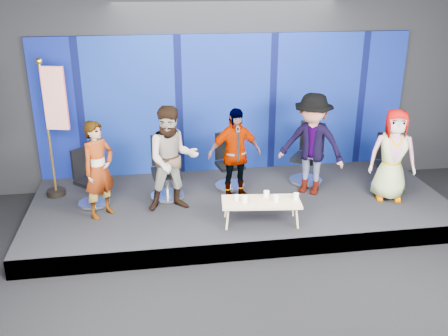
{
  "coord_description": "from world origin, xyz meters",
  "views": [
    {
      "loc": [
        -1.47,
        -5.14,
        3.88
      ],
      "look_at": [
        -0.29,
        2.4,
        0.92
      ],
      "focal_mm": 40.0,
      "sensor_mm": 36.0,
      "label": 1
    }
  ],
  "objects": [
    {
      "name": "mug_d",
      "position": [
        0.38,
        1.53,
        0.72
      ],
      "size": [
        0.09,
        0.09,
        0.1
      ],
      "primitive_type": "cylinder",
      "color": "white",
      "rests_on": "coffee_table"
    },
    {
      "name": "flag_stand",
      "position": [
        -3.02,
        3.1,
        1.55
      ],
      "size": [
        0.53,
        0.32,
        2.37
      ],
      "rotation": [
        0.0,
        0.0,
        -0.25
      ],
      "color": "black",
      "rests_on": "riser"
    },
    {
      "name": "mug_e",
      "position": [
        0.7,
        1.56,
        0.72
      ],
      "size": [
        0.08,
        0.08,
        0.1
      ],
      "primitive_type": "cylinder",
      "color": "white",
      "rests_on": "coffee_table"
    },
    {
      "name": "riser",
      "position": [
        0.0,
        2.5,
        0.15
      ],
      "size": [
        7.0,
        3.0,
        0.3
      ],
      "primitive_type": "cube",
      "color": "black",
      "rests_on": "ground"
    },
    {
      "name": "chair_a",
      "position": [
        -2.48,
        2.68,
        0.62
      ],
      "size": [
        0.76,
        0.76,
        0.96
      ],
      "rotation": [
        0.0,
        0.0,
        0.78
      ],
      "color": "silver",
      "rests_on": "riser"
    },
    {
      "name": "mug_a",
      "position": [
        -0.2,
        1.67,
        0.71
      ],
      "size": [
        0.07,
        0.07,
        0.08
      ],
      "primitive_type": "cylinder",
      "color": "white",
      "rests_on": "coffee_table"
    },
    {
      "name": "room_walls",
      "position": [
        0.0,
        0.0,
        2.43
      ],
      "size": [
        10.02,
        8.02,
        3.51
      ],
      "color": "black",
      "rests_on": "ground"
    },
    {
      "name": "chair_d",
      "position": [
        1.38,
        3.08,
        0.66
      ],
      "size": [
        0.86,
        0.86,
        1.09
      ],
      "rotation": [
        0.0,
        0.0,
        -0.62
      ],
      "color": "silver",
      "rests_on": "riser"
    },
    {
      "name": "ground",
      "position": [
        0.0,
        0.0,
        0.0
      ],
      "size": [
        10.0,
        10.0,
        0.0
      ],
      "primitive_type": "plane",
      "color": "black",
      "rests_on": "ground"
    },
    {
      "name": "panelist_b",
      "position": [
        -1.13,
        2.29,
        1.16
      ],
      "size": [
        0.88,
        0.71,
        1.72
      ],
      "primitive_type": "imported",
      "rotation": [
        0.0,
        0.0,
        0.08
      ],
      "color": "black",
      "rests_on": "riser"
    },
    {
      "name": "coffee_table",
      "position": [
        0.16,
        1.58,
        0.64
      ],
      "size": [
        1.25,
        0.64,
        0.37
      ],
      "rotation": [
        0.0,
        0.0,
        -0.12
      ],
      "color": "tan",
      "rests_on": "riser"
    },
    {
      "name": "panelist_d",
      "position": [
        1.26,
        2.59,
        1.18
      ],
      "size": [
        1.31,
        1.2,
        1.77
      ],
      "primitive_type": "imported",
      "rotation": [
        0.0,
        0.0,
        -0.62
      ],
      "color": "black",
      "rests_on": "riser"
    },
    {
      "name": "panelist_a",
      "position": [
        -2.27,
        2.23,
        1.08
      ],
      "size": [
        0.66,
        0.66,
        1.55
      ],
      "primitive_type": "imported",
      "rotation": [
        0.0,
        0.0,
        0.78
      ],
      "color": "black",
      "rests_on": "riser"
    },
    {
      "name": "chair_c",
      "position": [
        -0.09,
        3.07,
        0.62
      ],
      "size": [
        0.63,
        0.63,
        0.97
      ],
      "rotation": [
        0.0,
        0.0,
        0.16
      ],
      "color": "silver",
      "rests_on": "riser"
    },
    {
      "name": "mug_c",
      "position": [
        0.27,
        1.69,
        0.72
      ],
      "size": [
        0.09,
        0.09,
        0.11
      ],
      "primitive_type": "cylinder",
      "color": "white",
      "rests_on": "coffee_table"
    },
    {
      "name": "mug_b",
      "position": [
        -0.1,
        1.56,
        0.72
      ],
      "size": [
        0.09,
        0.09,
        0.1
      ],
      "primitive_type": "cylinder",
      "color": "white",
      "rests_on": "coffee_table"
    },
    {
      "name": "panelist_e",
      "position": [
        2.51,
        2.13,
        1.08
      ],
      "size": [
        0.87,
        0.69,
        1.57
      ],
      "primitive_type": "imported",
      "rotation": [
        0.0,
        0.0,
        -0.28
      ],
      "color": "black",
      "rests_on": "riser"
    },
    {
      "name": "chair_b",
      "position": [
        -1.22,
        2.79,
        0.65
      ],
      "size": [
        0.64,
        0.64,
        1.06
      ],
      "rotation": [
        0.0,
        0.0,
        0.08
      ],
      "color": "silver",
      "rests_on": "riser"
    },
    {
      "name": "chair_e",
      "position": [
        2.7,
        2.6,
        0.62
      ],
      "size": [
        0.67,
        0.67,
        0.97
      ],
      "rotation": [
        0.0,
        0.0,
        -0.28
      ],
      "color": "silver",
      "rests_on": "riser"
    },
    {
      "name": "backdrop",
      "position": [
        0.0,
        3.95,
        1.6
      ],
      "size": [
        7.0,
        0.08,
        2.6
      ],
      "primitive_type": "cube",
      "color": "#070F5D",
      "rests_on": "riser"
    },
    {
      "name": "panelist_c",
      "position": [
        -0.08,
        2.57,
        1.09
      ],
      "size": [
        0.98,
        0.53,
        1.58
      ],
      "primitive_type": "imported",
      "rotation": [
        0.0,
        0.0,
        0.16
      ],
      "color": "black",
      "rests_on": "riser"
    }
  ]
}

